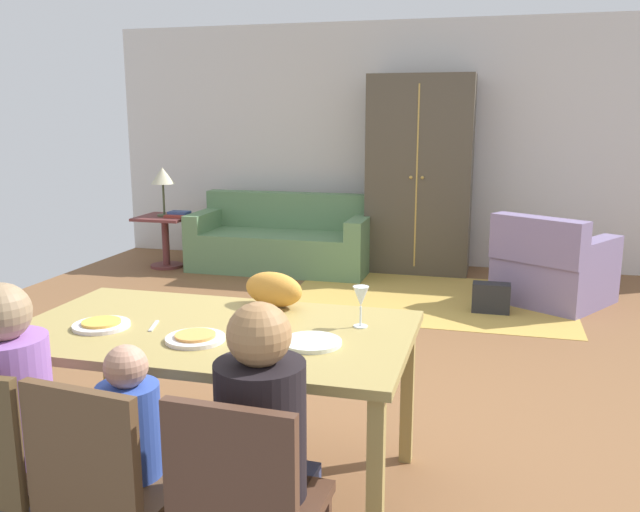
% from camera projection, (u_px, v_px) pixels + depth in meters
% --- Properties ---
extents(ground_plane, '(7.18, 6.42, 0.02)m').
position_uv_depth(ground_plane, '(357.00, 360.00, 4.73)').
color(ground_plane, brown).
extents(back_wall, '(7.18, 0.10, 2.70)m').
position_uv_depth(back_wall, '(417.00, 145.00, 7.53)').
color(back_wall, silver).
rests_on(back_wall, ground_plane).
extents(dining_table, '(1.75, 1.00, 0.76)m').
position_uv_depth(dining_table, '(213.00, 343.00, 2.98)').
color(dining_table, '#9F8A49').
rests_on(dining_table, ground_plane).
extents(plate_near_man, '(0.25, 0.25, 0.02)m').
position_uv_depth(plate_near_man, '(101.00, 325.00, 2.97)').
color(plate_near_man, silver).
rests_on(plate_near_man, dining_table).
extents(pizza_near_man, '(0.17, 0.17, 0.01)m').
position_uv_depth(pizza_near_man, '(101.00, 322.00, 2.97)').
color(pizza_near_man, gold).
rests_on(pizza_near_man, plate_near_man).
extents(plate_near_child, '(0.25, 0.25, 0.02)m').
position_uv_depth(plate_near_child, '(195.00, 339.00, 2.80)').
color(plate_near_child, silver).
rests_on(plate_near_child, dining_table).
extents(pizza_near_child, '(0.17, 0.17, 0.01)m').
position_uv_depth(pizza_near_child, '(195.00, 335.00, 2.79)').
color(pizza_near_child, '#E59B49').
rests_on(pizza_near_child, plate_near_child).
extents(plate_near_woman, '(0.25, 0.25, 0.02)m').
position_uv_depth(plate_near_woman, '(311.00, 342.00, 2.75)').
color(plate_near_woman, white).
rests_on(plate_near_woman, dining_table).
extents(wine_glass, '(0.07, 0.07, 0.19)m').
position_uv_depth(wine_glass, '(361.00, 298.00, 2.95)').
color(wine_glass, silver).
rests_on(wine_glass, dining_table).
extents(fork, '(0.06, 0.15, 0.01)m').
position_uv_depth(fork, '(154.00, 326.00, 2.99)').
color(fork, silver).
rests_on(fork, dining_table).
extents(knife, '(0.06, 0.17, 0.01)m').
position_uv_depth(knife, '(254.00, 323.00, 3.02)').
color(knife, silver).
rests_on(knife, dining_table).
extents(person_man, '(0.30, 0.41, 1.11)m').
position_uv_depth(person_man, '(20.00, 436.00, 2.49)').
color(person_man, '#3A3645').
rests_on(person_man, ground_plane).
extents(dining_chair_child, '(0.47, 0.47, 0.87)m').
position_uv_depth(dining_chair_child, '(108.00, 483.00, 2.21)').
color(dining_chair_child, brown).
rests_on(dining_chair_child, ground_plane).
extents(person_child, '(0.22, 0.30, 0.92)m').
position_uv_depth(person_child, '(138.00, 474.00, 2.38)').
color(person_child, '#3A434D').
rests_on(person_child, ground_plane).
extents(dining_chair_woman, '(0.44, 0.44, 0.87)m').
position_uv_depth(dining_chair_woman, '(246.00, 505.00, 2.09)').
color(dining_chair_woman, '#4E3122').
rests_on(dining_chair_woman, ground_plane).
extents(person_woman, '(0.30, 0.41, 1.11)m').
position_uv_depth(person_woman, '(266.00, 471.00, 2.25)').
color(person_woman, navy).
rests_on(person_woman, ground_plane).
extents(cat, '(0.35, 0.25, 0.17)m').
position_uv_depth(cat, '(274.00, 289.00, 3.29)').
color(cat, orange).
rests_on(cat, dining_table).
extents(area_rug, '(2.60, 1.80, 0.01)m').
position_uv_depth(area_rug, '(428.00, 298.00, 6.26)').
color(area_rug, gold).
rests_on(area_rug, ground_plane).
extents(couch, '(1.96, 0.86, 0.82)m').
position_uv_depth(couch, '(282.00, 242.00, 7.43)').
color(couch, '#5E8558').
rests_on(couch, ground_plane).
extents(armchair, '(1.18, 1.18, 0.82)m').
position_uv_depth(armchair, '(552.00, 269.00, 6.06)').
color(armchair, slate).
rests_on(armchair, ground_plane).
extents(armoire, '(1.10, 0.59, 2.10)m').
position_uv_depth(armoire, '(420.00, 175.00, 7.20)').
color(armoire, '#4E4537').
rests_on(armoire, ground_plane).
extents(side_table, '(0.56, 0.56, 0.58)m').
position_uv_depth(side_table, '(165.00, 234.00, 7.49)').
color(side_table, brown).
rests_on(side_table, ground_plane).
extents(table_lamp, '(0.26, 0.26, 0.54)m').
position_uv_depth(table_lamp, '(163.00, 178.00, 7.36)').
color(table_lamp, '#40482C').
rests_on(table_lamp, side_table).
extents(book_lower, '(0.22, 0.16, 0.03)m').
position_uv_depth(book_lower, '(176.00, 216.00, 7.37)').
color(book_lower, '#9B362C').
rests_on(book_lower, side_table).
extents(book_upper, '(0.22, 0.16, 0.03)m').
position_uv_depth(book_upper, '(179.00, 213.00, 7.43)').
color(book_upper, '#364B82').
rests_on(book_upper, book_lower).
extents(handbag, '(0.32, 0.16, 0.26)m').
position_uv_depth(handbag, '(491.00, 298.00, 5.80)').
color(handbag, '#252528').
rests_on(handbag, ground_plane).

